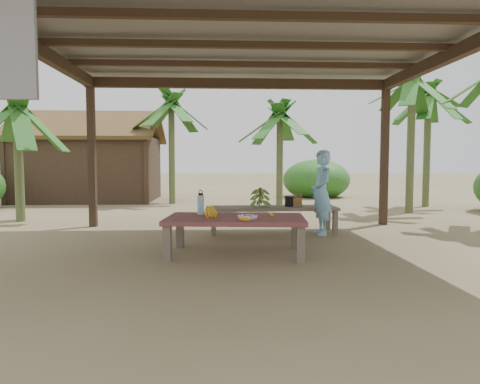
{
  "coord_description": "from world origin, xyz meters",
  "views": [
    {
      "loc": [
        -0.41,
        -5.88,
        1.22
      ],
      "look_at": [
        -0.12,
        0.11,
        0.8
      ],
      "focal_mm": 32.0,
      "sensor_mm": 36.0,
      "label": 1
    }
  ],
  "objects_px": {
    "plate": "(248,217)",
    "woman": "(321,193)",
    "work_table": "(235,222)",
    "bench": "(273,210)",
    "ripe_banana_bunch": "(208,211)",
    "cooking_pot": "(291,201)",
    "water_flask": "(201,204)"
  },
  "relations": [
    {
      "from": "ripe_banana_bunch",
      "to": "work_table",
      "type": "bearing_deg",
      "value": -1.17
    },
    {
      "from": "woman",
      "to": "plate",
      "type": "bearing_deg",
      "value": -46.32
    },
    {
      "from": "ripe_banana_bunch",
      "to": "plate",
      "type": "bearing_deg",
      "value": -16.1
    },
    {
      "from": "ripe_banana_bunch",
      "to": "plate",
      "type": "relative_size",
      "value": 1.01
    },
    {
      "from": "work_table",
      "to": "ripe_banana_bunch",
      "type": "relative_size",
      "value": 7.34
    },
    {
      "from": "bench",
      "to": "woman",
      "type": "relative_size",
      "value": 1.56
    },
    {
      "from": "cooking_pot",
      "to": "ripe_banana_bunch",
      "type": "bearing_deg",
      "value": -128.14
    },
    {
      "from": "work_table",
      "to": "plate",
      "type": "relative_size",
      "value": 7.43
    },
    {
      "from": "work_table",
      "to": "bench",
      "type": "height_order",
      "value": "work_table"
    },
    {
      "from": "ripe_banana_bunch",
      "to": "water_flask",
      "type": "distance_m",
      "value": 0.32
    },
    {
      "from": "cooking_pot",
      "to": "plate",
      "type": "bearing_deg",
      "value": -114.49
    },
    {
      "from": "plate",
      "to": "cooking_pot",
      "type": "relative_size",
      "value": 1.27
    },
    {
      "from": "cooking_pot",
      "to": "woman",
      "type": "distance_m",
      "value": 0.59
    },
    {
      "from": "work_table",
      "to": "ripe_banana_bunch",
      "type": "distance_m",
      "value": 0.39
    },
    {
      "from": "plate",
      "to": "cooking_pot",
      "type": "bearing_deg",
      "value": 65.51
    },
    {
      "from": "cooking_pot",
      "to": "woman",
      "type": "xyz_separation_m",
      "value": [
        0.47,
        -0.31,
        0.18
      ]
    },
    {
      "from": "bench",
      "to": "cooking_pot",
      "type": "xyz_separation_m",
      "value": [
        0.32,
        0.07,
        0.14
      ]
    },
    {
      "from": "work_table",
      "to": "plate",
      "type": "distance_m",
      "value": 0.22
    },
    {
      "from": "bench",
      "to": "woman",
      "type": "height_order",
      "value": "woman"
    },
    {
      "from": "bench",
      "to": "ripe_banana_bunch",
      "type": "height_order",
      "value": "ripe_banana_bunch"
    },
    {
      "from": "work_table",
      "to": "water_flask",
      "type": "distance_m",
      "value": 0.6
    },
    {
      "from": "work_table",
      "to": "water_flask",
      "type": "bearing_deg",
      "value": 152.6
    },
    {
      "from": "water_flask",
      "to": "ripe_banana_bunch",
      "type": "bearing_deg",
      "value": -71.11
    },
    {
      "from": "plate",
      "to": "woman",
      "type": "height_order",
      "value": "woman"
    },
    {
      "from": "water_flask",
      "to": "work_table",
      "type": "bearing_deg",
      "value": -32.95
    },
    {
      "from": "work_table",
      "to": "bench",
      "type": "distance_m",
      "value": 1.87
    },
    {
      "from": "bench",
      "to": "plate",
      "type": "xyz_separation_m",
      "value": [
        -0.56,
        -1.87,
        0.12
      ]
    },
    {
      "from": "work_table",
      "to": "bench",
      "type": "xyz_separation_m",
      "value": [
        0.72,
        1.72,
        -0.04
      ]
    },
    {
      "from": "bench",
      "to": "woman",
      "type": "distance_m",
      "value": 0.88
    },
    {
      "from": "woman",
      "to": "bench",
      "type": "bearing_deg",
      "value": -113.57
    },
    {
      "from": "bench",
      "to": "plate",
      "type": "bearing_deg",
      "value": -108.09
    },
    {
      "from": "work_table",
      "to": "cooking_pot",
      "type": "height_order",
      "value": "cooking_pot"
    }
  ]
}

